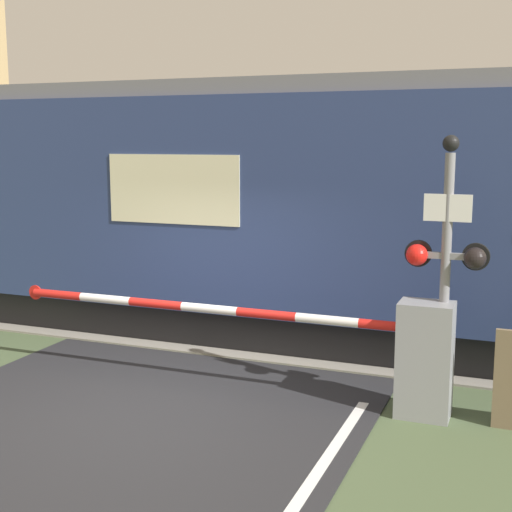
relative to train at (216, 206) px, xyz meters
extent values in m
plane|color=#475638|center=(0.76, -3.65, -2.02)|extent=(80.00, 80.00, 0.00)
cube|color=gray|center=(0.76, 0.00, -2.01)|extent=(36.00, 3.20, 0.03)
cube|color=#595451|center=(0.76, -0.72, -1.94)|extent=(36.00, 0.08, 0.10)
cube|color=#595451|center=(0.76, 0.72, -1.94)|extent=(36.00, 0.08, 0.10)
cube|color=black|center=(0.00, 0.00, -1.72)|extent=(19.15, 2.52, 0.60)
cube|color=navy|center=(0.00, 0.00, 0.13)|extent=(20.81, 2.97, 3.11)
cube|color=slate|center=(0.00, 0.00, 1.81)|extent=(20.39, 2.73, 0.24)
cube|color=beige|center=(0.00, -1.49, 0.37)|extent=(2.08, 0.02, 1.00)
cube|color=gray|center=(3.81, -2.75, -1.36)|extent=(0.60, 0.44, 1.32)
cylinder|color=gray|center=(3.81, -2.75, -1.01)|extent=(0.16, 0.16, 0.18)
cylinder|color=red|center=(3.43, -2.75, -1.01)|extent=(0.76, 0.11, 0.11)
cylinder|color=white|center=(2.68, -2.75, -1.01)|extent=(0.76, 0.11, 0.11)
cylinder|color=red|center=(1.92, -2.75, -1.01)|extent=(0.76, 0.11, 0.11)
cylinder|color=white|center=(1.16, -2.75, -1.01)|extent=(0.76, 0.11, 0.11)
cylinder|color=red|center=(0.40, -2.75, -1.01)|extent=(0.76, 0.11, 0.11)
cylinder|color=white|center=(-0.36, -2.75, -1.01)|extent=(0.76, 0.11, 0.11)
cylinder|color=red|center=(-1.12, -2.75, -1.01)|extent=(0.76, 0.11, 0.11)
cylinder|color=red|center=(-1.50, -2.75, -1.01)|extent=(0.20, 0.02, 0.20)
cylinder|color=gray|center=(3.98, -2.63, -0.54)|extent=(0.11, 0.11, 2.96)
cube|color=gray|center=(3.98, -2.63, -0.19)|extent=(0.74, 0.07, 0.07)
sphere|color=red|center=(3.67, -2.68, -0.19)|extent=(0.24, 0.24, 0.24)
sphere|color=black|center=(4.29, -2.68, -0.19)|extent=(0.24, 0.24, 0.24)
cylinder|color=black|center=(3.67, -2.57, -0.19)|extent=(0.30, 0.06, 0.30)
cylinder|color=black|center=(4.29, -2.57, -0.19)|extent=(0.30, 0.06, 0.30)
cube|color=white|center=(3.98, -2.67, 0.34)|extent=(0.51, 0.02, 0.30)
sphere|color=black|center=(3.98, -2.63, 1.04)|extent=(0.18, 0.18, 0.18)
camera|label=1|loc=(4.87, -10.58, 1.08)|focal=50.00mm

